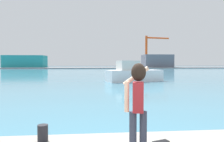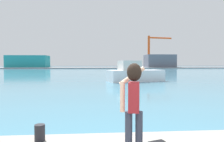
{
  "view_description": "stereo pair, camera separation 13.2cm",
  "coord_description": "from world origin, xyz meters",
  "px_view_note": "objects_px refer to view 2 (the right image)",
  "views": [
    {
      "loc": [
        -0.64,
        -3.22,
        2.27
      ],
      "look_at": [
        0.34,
        7.3,
        1.87
      ],
      "focal_mm": 34.15,
      "sensor_mm": 36.0,
      "label": 1
    },
    {
      "loc": [
        -0.51,
        -3.23,
        2.27
      ],
      "look_at": [
        0.34,
        7.3,
        1.87
      ],
      "focal_mm": 34.15,
      "sensor_mm": 36.0,
      "label": 2
    }
  ],
  "objects_px": {
    "warehouse_right": "(159,61)",
    "port_crane": "(152,48)",
    "boat_moored": "(135,74)",
    "person_photographer": "(133,99)",
    "warehouse_left": "(28,61)",
    "harbor_bollard": "(40,133)"
  },
  "relations": [
    {
      "from": "person_photographer",
      "to": "harbor_bollard",
      "type": "height_order",
      "value": "person_photographer"
    },
    {
      "from": "person_photographer",
      "to": "boat_moored",
      "type": "xyz_separation_m",
      "value": [
        4.09,
        21.59,
        -0.65
      ]
    },
    {
      "from": "harbor_bollard",
      "to": "warehouse_right",
      "type": "relative_size",
      "value": 0.03
    },
    {
      "from": "warehouse_left",
      "to": "warehouse_right",
      "type": "relative_size",
      "value": 1.34
    },
    {
      "from": "person_photographer",
      "to": "boat_moored",
      "type": "relative_size",
      "value": 0.24
    },
    {
      "from": "person_photographer",
      "to": "warehouse_left",
      "type": "height_order",
      "value": "warehouse_left"
    },
    {
      "from": "harbor_bollard",
      "to": "boat_moored",
      "type": "relative_size",
      "value": 0.05
    },
    {
      "from": "warehouse_left",
      "to": "harbor_bollard",
      "type": "bearing_deg",
      "value": -72.97
    },
    {
      "from": "harbor_bollard",
      "to": "warehouse_right",
      "type": "bearing_deg",
      "value": 71.25
    },
    {
      "from": "boat_moored",
      "to": "warehouse_right",
      "type": "bearing_deg",
      "value": 55.0
    },
    {
      "from": "boat_moored",
      "to": "port_crane",
      "type": "bearing_deg",
      "value": 57.63
    },
    {
      "from": "boat_moored",
      "to": "warehouse_left",
      "type": "height_order",
      "value": "warehouse_left"
    },
    {
      "from": "person_photographer",
      "to": "boat_moored",
      "type": "distance_m",
      "value": 21.98
    },
    {
      "from": "person_photographer",
      "to": "boat_moored",
      "type": "bearing_deg",
      "value": 2.32
    },
    {
      "from": "person_photographer",
      "to": "warehouse_left",
      "type": "distance_m",
      "value": 95.39
    },
    {
      "from": "boat_moored",
      "to": "warehouse_right",
      "type": "xyz_separation_m",
      "value": [
        23.98,
        67.68,
        2.22
      ]
    },
    {
      "from": "warehouse_right",
      "to": "harbor_bollard",
      "type": "bearing_deg",
      "value": -108.75
    },
    {
      "from": "boat_moored",
      "to": "port_crane",
      "type": "height_order",
      "value": "port_crane"
    },
    {
      "from": "boat_moored",
      "to": "person_photographer",
      "type": "bearing_deg",
      "value": -116.21
    },
    {
      "from": "person_photographer",
      "to": "warehouse_left",
      "type": "xyz_separation_m",
      "value": [
        -29.49,
        90.7,
        1.33
      ]
    },
    {
      "from": "warehouse_right",
      "to": "port_crane",
      "type": "xyz_separation_m",
      "value": [
        -3.51,
        -0.23,
        5.9
      ]
    },
    {
      "from": "warehouse_right",
      "to": "warehouse_left",
      "type": "bearing_deg",
      "value": 178.57
    }
  ]
}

